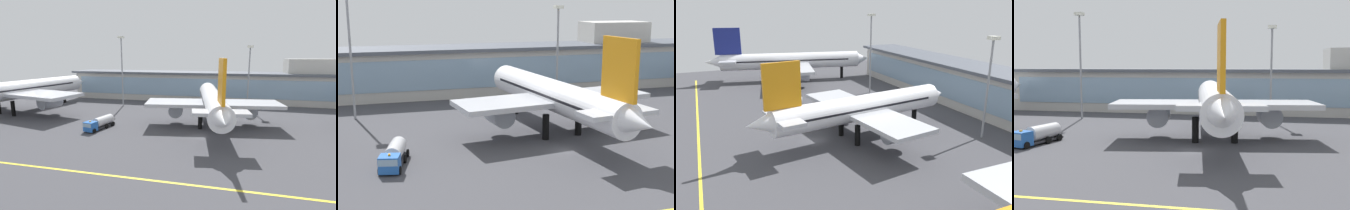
{
  "view_description": "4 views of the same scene",
  "coord_description": "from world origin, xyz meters",
  "views": [
    {
      "loc": [
        5.9,
        -54.55,
        17.94
      ],
      "look_at": [
        -8.07,
        3.23,
        6.21
      ],
      "focal_mm": 27.09,
      "sensor_mm": 36.0,
      "label": 1
    },
    {
      "loc": [
        -26.51,
        -61.86,
        22.23
      ],
      "look_at": [
        -5.11,
        13.69,
        4.36
      ],
      "focal_mm": 49.72,
      "sensor_mm": 36.0,
      "label": 2
    },
    {
      "loc": [
        61.87,
        -19.99,
        26.85
      ],
      "look_at": [
        -0.08,
        6.59,
        6.85
      ],
      "focal_mm": 36.25,
      "sensor_mm": 36.0,
      "label": 3
    },
    {
      "loc": [
        8.66,
        -53.16,
        12.26
      ],
      "look_at": [
        -3.44,
        9.76,
        5.64
      ],
      "focal_mm": 40.72,
      "sensor_mm": 36.0,
      "label": 4
    }
  ],
  "objects": [
    {
      "name": "ground_plane",
      "position": [
        0.0,
        0.0,
        0.0
      ],
      "size": [
        180.0,
        180.0,
        0.0
      ],
      "primitive_type": "plane",
      "color": "#424247"
    },
    {
      "name": "airliner_near_right",
      "position": [
        2.09,
        9.4,
        6.37
      ],
      "size": [
        34.56,
        47.61,
        17.41
      ],
      "rotation": [
        0.0,
        0.0,
        1.72
      ],
      "color": "black",
      "rests_on": "ground"
    },
    {
      "name": "fuel_tanker_truck",
      "position": [
        -24.85,
        0.14,
        1.51
      ],
      "size": [
        4.59,
        9.36,
        2.9
      ],
      "rotation": [
        0.0,
        0.0,
        4.49
      ],
      "color": "black",
      "rests_on": "ground"
    },
    {
      "name": "taxiway_centreline_stripe",
      "position": [
        0.0,
        -22.0,
        0.01
      ],
      "size": [
        144.0,
        0.5,
        0.01
      ],
      "primitive_type": "cube",
      "color": "yellow",
      "rests_on": "ground"
    },
    {
      "name": "terminal_building",
      "position": [
        1.94,
        47.07,
        6.21
      ],
      "size": [
        117.34,
        14.0,
        16.58
      ],
      "color": "beige",
      "rests_on": "ground"
    },
    {
      "name": "apron_light_mast_west",
      "position": [
        12.09,
        33.01,
        14.0
      ],
      "size": [
        1.8,
        1.8,
        21.01
      ],
      "color": "gray",
      "rests_on": "ground"
    },
    {
      "name": "apron_light_mast_centre",
      "position": [
        -30.81,
        28.67,
        15.82
      ],
      "size": [
        1.8,
        1.8,
        24.29
      ],
      "color": "gray",
      "rests_on": "ground"
    }
  ]
}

